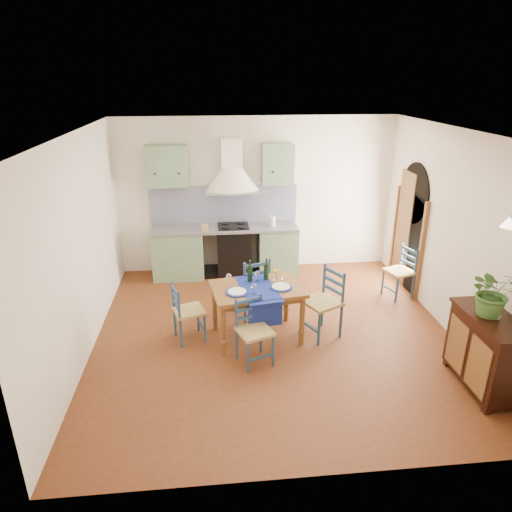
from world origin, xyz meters
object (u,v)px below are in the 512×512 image
at_px(dining_table, 258,293).
at_px(sideboard, 486,350).
at_px(potted_plant, 494,292).
at_px(chair_near, 254,331).

distance_m(dining_table, sideboard, 2.86).
xyz_separation_m(sideboard, potted_plant, (-0.02, 0.05, 0.71)).
bearing_deg(dining_table, chair_near, -100.92).
relative_size(sideboard, potted_plant, 1.82).
relative_size(dining_table, sideboard, 1.26).
xyz_separation_m(dining_table, sideboard, (2.50, -1.36, -0.18)).
relative_size(dining_table, potted_plant, 2.30).
distance_m(chair_near, potted_plant, 2.80).
distance_m(sideboard, potted_plant, 0.72).
bearing_deg(sideboard, chair_near, 163.30).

